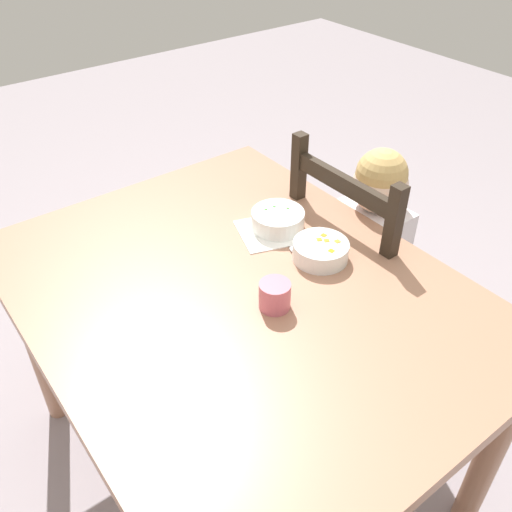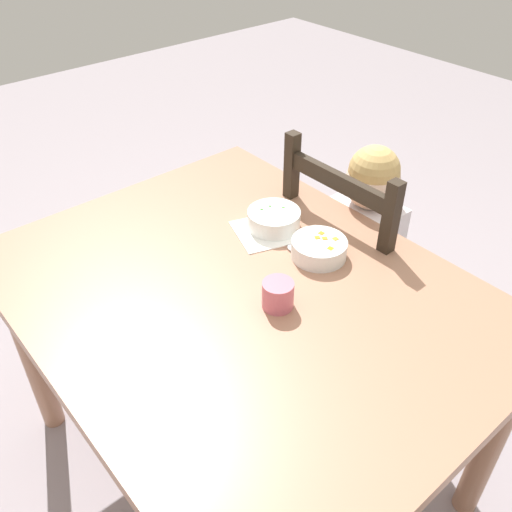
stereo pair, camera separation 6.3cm
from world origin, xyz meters
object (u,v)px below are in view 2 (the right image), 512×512
Objects in this scene: dining_chair at (354,279)px; child_figure at (359,240)px; bowl_of_carrots at (319,248)px; drinking_cup at (278,295)px; spoon at (297,252)px; dining_table at (242,318)px; bowl_of_peas at (274,219)px.

dining_chair is 1.03× the size of child_figure.
drinking_cup reaches higher than bowl_of_carrots.
spoon is (-0.05, -0.04, -0.02)m from bowl_of_carrots.
dining_chair is (-0.06, 0.54, -0.20)m from dining_table.
bowl_of_peas is (-0.15, 0.25, 0.13)m from dining_table.
child_figure is at bearing 97.97° from spoon.
bowl_of_peas is at bearing -107.24° from dining_chair.
dining_chair reaches higher than bowl_of_peas.
dining_table is 0.17m from drinking_cup.
bowl_of_peas is at bearing 122.24° from dining_table.
bowl_of_peas is 1.99× the size of drinking_cup.
bowl_of_carrots is at bearing -72.86° from dining_chair.
spoon is at bearing -14.36° from bowl_of_peas.
dining_chair is at bearing 108.02° from drinking_cup.
drinking_cup reaches higher than dining_table.
bowl_of_peas is at bearing 139.88° from drinking_cup.
bowl_of_carrots is at bearing -72.68° from child_figure.
dining_chair is 0.45m from bowl_of_peas.
child_figure is 12.15× the size of drinking_cup.
bowl_of_peas reaches higher than dining_table.
child_figure reaches higher than bowl_of_carrots.
dining_chair reaches higher than child_figure.
dining_chair is 6.40× the size of bowl_of_carrots.
dining_chair is at bearing 96.65° from dining_table.
spoon is (-0.02, 0.21, 0.11)m from dining_table.
bowl_of_peas reaches higher than bowl_of_carrots.
drinking_cup is (0.17, -0.51, 0.17)m from child_figure.
dining_chair reaches higher than bowl_of_carrots.
drinking_cup is at bearing -71.98° from dining_chair.
dining_table is 1.32× the size of dining_chair.
dining_table is 16.48× the size of drinking_cup.
spoon is (0.14, -0.04, -0.02)m from bowl_of_peas.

